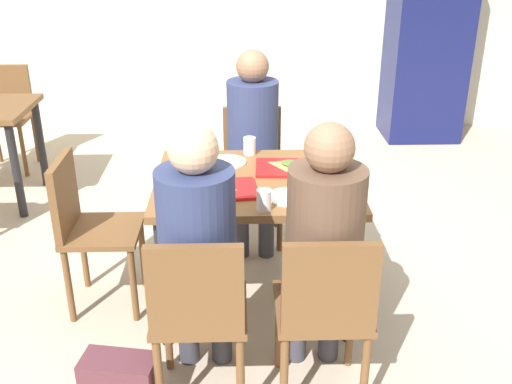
# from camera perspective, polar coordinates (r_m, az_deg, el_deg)

# --- Properties ---
(ground_plane) EXTENTS (10.00, 10.00, 0.02)m
(ground_plane) POSITION_cam_1_polar(r_m,az_deg,el_deg) (3.48, 0.00, -10.32)
(ground_plane) COLOR #B7A893
(main_table) EXTENTS (1.05, 0.86, 0.75)m
(main_table) POSITION_cam_1_polar(r_m,az_deg,el_deg) (3.15, 0.00, -0.46)
(main_table) COLOR brown
(main_table) RESTS_ON ground_plane
(chair_near_left) EXTENTS (0.40, 0.40, 0.87)m
(chair_near_left) POSITION_cam_1_polar(r_m,az_deg,el_deg) (2.52, -5.51, -11.12)
(chair_near_left) COLOR brown
(chair_near_left) RESTS_ON ground_plane
(chair_near_right) EXTENTS (0.40, 0.40, 0.87)m
(chair_near_right) POSITION_cam_1_polar(r_m,az_deg,el_deg) (2.54, 6.58, -10.90)
(chair_near_right) COLOR brown
(chair_near_right) RESTS_ON ground_plane
(chair_far_side) EXTENTS (0.40, 0.40, 0.87)m
(chair_far_side) POSITION_cam_1_polar(r_m,az_deg,el_deg) (3.96, -0.35, 2.74)
(chair_far_side) COLOR brown
(chair_far_side) RESTS_ON ground_plane
(chair_left_end) EXTENTS (0.40, 0.40, 0.87)m
(chair_left_end) POSITION_cam_1_polar(r_m,az_deg,el_deg) (3.31, -15.88, -2.73)
(chair_left_end) COLOR brown
(chair_left_end) RESTS_ON ground_plane
(person_in_red) EXTENTS (0.32, 0.42, 1.28)m
(person_in_red) POSITION_cam_1_polar(r_m,az_deg,el_deg) (2.51, -5.55, -4.66)
(person_in_red) COLOR #383842
(person_in_red) RESTS_ON ground_plane
(person_in_brown_jacket) EXTENTS (0.32, 0.42, 1.28)m
(person_in_brown_jacket) POSITION_cam_1_polar(r_m,az_deg,el_deg) (2.52, 6.42, -4.48)
(person_in_brown_jacket) COLOR #383842
(person_in_brown_jacket) RESTS_ON ground_plane
(person_far_side) EXTENTS (0.32, 0.42, 1.28)m
(person_far_side) POSITION_cam_1_polar(r_m,az_deg,el_deg) (3.74, -0.30, 5.46)
(person_far_side) COLOR #383842
(person_far_side) RESTS_ON ground_plane
(tray_red_near) EXTENTS (0.38, 0.29, 0.02)m
(tray_red_near) POSITION_cam_1_polar(r_m,az_deg,el_deg) (2.97, -3.44, 0.21)
(tray_red_near) COLOR red
(tray_red_near) RESTS_ON main_table
(tray_red_far) EXTENTS (0.37, 0.27, 0.02)m
(tray_red_far) POSITION_cam_1_polar(r_m,az_deg,el_deg) (3.24, 3.17, 2.32)
(tray_red_far) COLOR red
(tray_red_far) RESTS_ON main_table
(paper_plate_center) EXTENTS (0.22, 0.22, 0.01)m
(paper_plate_center) POSITION_cam_1_polar(r_m,az_deg,el_deg) (3.33, -2.82, 2.89)
(paper_plate_center) COLOR white
(paper_plate_center) RESTS_ON main_table
(paper_plate_near_edge) EXTENTS (0.22, 0.22, 0.01)m
(paper_plate_near_edge) POSITION_cam_1_polar(r_m,az_deg,el_deg) (2.90, 3.23, -0.48)
(paper_plate_near_edge) COLOR white
(paper_plate_near_edge) RESTS_ON main_table
(pizza_slice_a) EXTENTS (0.14, 0.17, 0.02)m
(pizza_slice_a) POSITION_cam_1_polar(r_m,az_deg,el_deg) (2.94, -3.73, 0.33)
(pizza_slice_a) COLOR #DBAD60
(pizza_slice_a) RESTS_ON tray_red_near
(pizza_slice_b) EXTENTS (0.26, 0.22, 0.02)m
(pizza_slice_b) POSITION_cam_1_polar(r_m,az_deg,el_deg) (3.24, 3.64, 2.62)
(pizza_slice_b) COLOR tan
(pizza_slice_b) RESTS_ON tray_red_far
(plastic_cup_a) EXTENTS (0.07, 0.07, 0.10)m
(plastic_cup_a) POSITION_cam_1_polar(r_m,az_deg,el_deg) (3.43, -0.62, 4.42)
(plastic_cup_a) COLOR white
(plastic_cup_a) RESTS_ON main_table
(plastic_cup_b) EXTENTS (0.07, 0.07, 0.10)m
(plastic_cup_b) POSITION_cam_1_polar(r_m,az_deg,el_deg) (2.76, 0.77, -0.77)
(plastic_cup_b) COLOR white
(plastic_cup_b) RESTS_ON main_table
(soda_can) EXTENTS (0.07, 0.07, 0.12)m
(soda_can) POSITION_cam_1_polar(r_m,az_deg,el_deg) (3.15, 8.10, 2.51)
(soda_can) COLOR #B7BCC6
(soda_can) RESTS_ON main_table
(condiment_bottle) EXTENTS (0.06, 0.06, 0.16)m
(condiment_bottle) POSITION_cam_1_polar(r_m,az_deg,el_deg) (3.31, -6.02, 4.07)
(condiment_bottle) COLOR red
(condiment_bottle) RESTS_ON main_table
(foil_bundle) EXTENTS (0.10, 0.10, 0.10)m
(foil_bundle) POSITION_cam_1_polar(r_m,az_deg,el_deg) (3.09, -8.25, 1.84)
(foil_bundle) COLOR silver
(foil_bundle) RESTS_ON main_table
(drink_fridge) EXTENTS (0.70, 0.60, 1.90)m
(drink_fridge) POSITION_cam_1_polar(r_m,az_deg,el_deg) (6.07, 16.00, 13.78)
(drink_fridge) COLOR #14194C
(drink_fridge) RESTS_ON ground_plane
(background_chair_far) EXTENTS (0.40, 0.40, 0.87)m
(background_chair_far) POSITION_cam_1_polar(r_m,az_deg,el_deg) (5.57, -22.60, 7.31)
(background_chair_far) COLOR brown
(background_chair_far) RESTS_ON ground_plane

